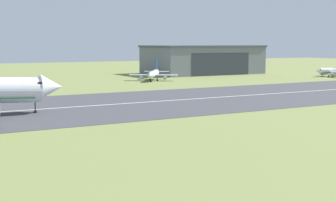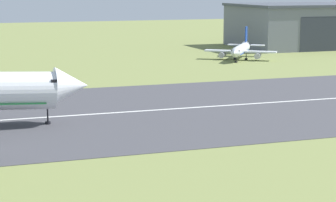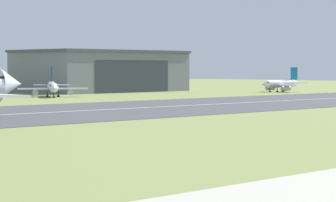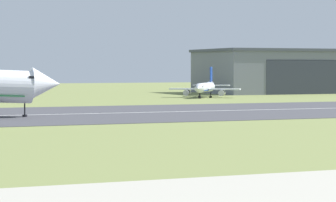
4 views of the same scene
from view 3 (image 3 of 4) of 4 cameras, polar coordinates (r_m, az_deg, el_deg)
The scene contains 5 objects.
runway_strip at distance 166.01m, azimuth -4.17°, elevation -0.61°, with size 431.25×55.18×0.06m, color #3D3D42.
runway_centreline at distance 166.01m, azimuth -4.17°, elevation -0.60°, with size 388.13×0.70×0.01m, color silver.
hangar_building at distance 288.94m, azimuth -4.82°, elevation 2.16°, with size 58.26×35.10×14.85m.
airplane_parked_west at distance 238.42m, azimuth -8.27°, elevation 0.97°, with size 20.61×22.63×8.90m.
airplane_parked_centre at distance 285.27m, azimuth 8.05°, elevation 1.21°, with size 17.21×17.54×8.79m.
Camera 3 is at (-108.72, -5.00, 8.87)m, focal length 85.00 mm.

